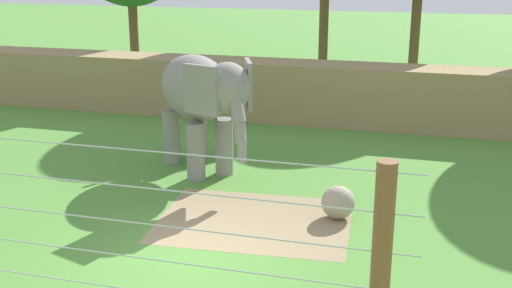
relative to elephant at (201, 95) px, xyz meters
The scene contains 6 objects.
ground_plane 5.97m from the elephant, 73.18° to the right, with size 120.00×120.00×0.00m, color #518938.
dirt_patch 4.37m from the elephant, 51.55° to the right, with size 4.43×3.39×0.01m, color #937F5B.
embankment_wall 6.76m from the elephant, 76.07° to the left, with size 36.00×1.80×2.17m, color #997F56.
elephant is the anchor object (origin of this frame).
enrichment_ball 5.11m from the elephant, 28.54° to the right, with size 0.79×0.79×0.79m, color gray.
cable_fence 8.61m from the elephant, 79.25° to the right, with size 8.97×0.27×3.50m.
Camera 1 is at (4.39, -10.64, 5.93)m, focal length 44.15 mm.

